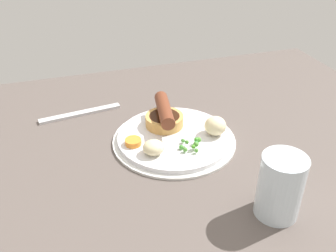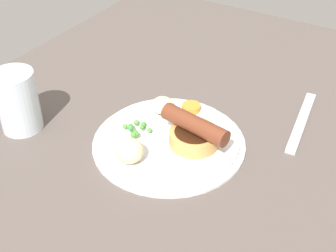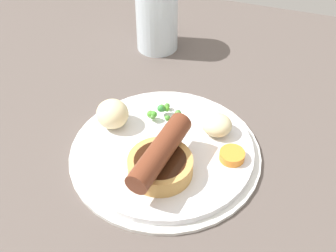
{
  "view_description": "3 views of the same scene",
  "coord_description": "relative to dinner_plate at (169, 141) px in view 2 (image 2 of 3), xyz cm",
  "views": [
    {
      "loc": [
        18.29,
        56.23,
        44.83
      ],
      "look_at": [
        -0.15,
        -2.25,
        6.59
      ],
      "focal_mm": 40.0,
      "sensor_mm": 36.0,
      "label": 1
    },
    {
      "loc": [
        -50.94,
        -32.12,
        49.89
      ],
      "look_at": [
        -0.62,
        -1.4,
        5.92
      ],
      "focal_mm": 50.0,
      "sensor_mm": 36.0,
      "label": 2
    },
    {
      "loc": [
        11.28,
        -40.88,
        46.63
      ],
      "look_at": [
        -1.29,
        -0.91,
        7.15
      ],
      "focal_mm": 50.0,
      "sensor_mm": 36.0,
      "label": 3
    }
  ],
  "objects": [
    {
      "name": "carrot_slice_1",
      "position": [
        8.37,
        0.65,
        1.37
      ],
      "size": [
        3.76,
        3.76,
        1.07
      ],
      "primitive_type": "cylinder",
      "rotation": [
        0.0,
        0.0,
        6.05
      ],
      "color": "orange",
      "rests_on": "dinner_plate"
    },
    {
      "name": "dinner_plate",
      "position": [
        0.0,
        0.0,
        0.0
      ],
      "size": [
        24.28,
        24.28,
        1.4
      ],
      "color": "silver",
      "rests_on": "dining_table"
    },
    {
      "name": "potato_chunk_2",
      "position": [
        -7.79,
        1.56,
        2.71
      ],
      "size": [
        5.55,
        5.51,
        3.75
      ],
      "primitive_type": "ellipsoid",
      "rotation": [
        0.0,
        0.0,
        4.31
      ],
      "color": "beige",
      "rests_on": "dinner_plate"
    },
    {
      "name": "pea_pile",
      "position": [
        -1.89,
        5.15,
        1.74
      ],
      "size": [
        4.59,
        4.62,
        1.69
      ],
      "color": "#4B8A33",
      "rests_on": "dinner_plate"
    },
    {
      "name": "potato_chunk_0",
      "position": [
        5.48,
        4.64,
        2.15
      ],
      "size": [
        4.23,
        4.03,
        2.63
      ],
      "primitive_type": "ellipsoid",
      "rotation": [
        0.0,
        0.0,
        1.49
      ],
      "color": "beige",
      "rests_on": "dinner_plate"
    },
    {
      "name": "fork",
      "position": [
        16.57,
        -16.18,
        -0.27
      ],
      "size": [
        18.06,
        3.88,
        0.6
      ],
      "primitive_type": "cube",
      "rotation": [
        0.0,
        0.0,
        0.13
      ],
      "color": "silver",
      "rests_on": "dining_table"
    },
    {
      "name": "drinking_glass",
      "position": [
        -8.75,
        23.19,
        4.6
      ],
      "size": [
        6.7,
        6.7,
        10.33
      ],
      "primitive_type": "cylinder",
      "color": "silver",
      "rests_on": "dining_table"
    },
    {
      "name": "sausage_pudding",
      "position": [
        0.73,
        -4.13,
        2.92
      ],
      "size": [
        7.72,
        11.56,
        4.99
      ],
      "rotation": [
        0.0,
        0.0,
        4.55
      ],
      "color": "tan",
      "rests_on": "dinner_plate"
    },
    {
      "name": "dining_table",
      "position": [
        1.33,
        1.99,
        -2.07
      ],
      "size": [
        110.0,
        80.0,
        3.0
      ],
      "primitive_type": "cube",
      "color": "#564C47",
      "rests_on": "ground"
    }
  ]
}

